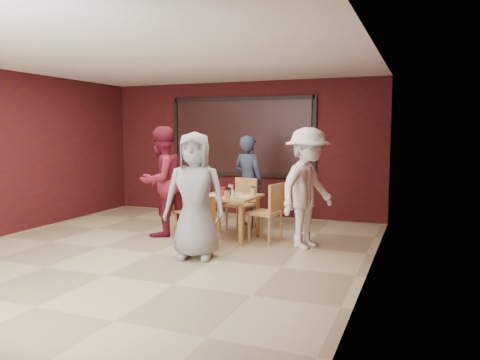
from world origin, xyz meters
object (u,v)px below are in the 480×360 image
at_px(chair_front, 203,219).
at_px(diner_back, 248,181).
at_px(diner_front, 195,196).
at_px(dining_table, 229,201).
at_px(chair_left, 185,207).
at_px(chair_back, 243,201).
at_px(diner_left, 162,181).
at_px(diner_right, 308,188).
at_px(chair_right, 270,209).

height_order(chair_front, diner_back, diner_back).
relative_size(chair_front, diner_back, 0.49).
relative_size(chair_front, diner_front, 0.47).
bearing_deg(dining_table, chair_front, -95.24).
xyz_separation_m(chair_front, chair_left, (-0.78, 0.90, -0.00)).
bearing_deg(diner_back, chair_left, 69.89).
distance_m(chair_back, diner_front, 2.05).
bearing_deg(chair_front, diner_front, -78.34).
relative_size(dining_table, diner_back, 0.56).
distance_m(dining_table, diner_back, 1.12).
height_order(diner_back, diner_left, diner_left).
xyz_separation_m(chair_left, diner_left, (-0.32, -0.24, 0.46)).
bearing_deg(diner_right, diner_left, 112.46).
height_order(diner_front, diner_right, diner_right).
height_order(diner_front, diner_left, diner_left).
distance_m(chair_back, chair_right, 1.07).
distance_m(dining_table, diner_front, 1.27).
xyz_separation_m(chair_front, chair_back, (0.02, 1.59, 0.06)).
distance_m(chair_front, chair_back, 1.59).
xyz_separation_m(diner_front, diner_left, (-1.19, 1.09, 0.04)).
xyz_separation_m(diner_back, diner_right, (1.41, -1.19, 0.07)).
distance_m(chair_right, diner_right, 0.75).
height_order(diner_front, diner_back, diner_front).
bearing_deg(chair_front, chair_right, 47.09).
bearing_deg(chair_left, diner_back, 52.34).
xyz_separation_m(chair_right, diner_back, (-0.77, 1.09, 0.31)).
distance_m(chair_left, diner_back, 1.33).
xyz_separation_m(diner_back, diner_left, (-1.10, -1.25, 0.08)).
height_order(chair_front, diner_front, diner_front).
relative_size(chair_back, diner_back, 0.55).
bearing_deg(diner_left, diner_back, 151.87).
height_order(dining_table, diner_right, diner_right).
bearing_deg(chair_left, dining_table, -6.24).
bearing_deg(diner_left, chair_left, 140.40).
distance_m(chair_left, chair_right, 1.56).
bearing_deg(chair_right, diner_front, -118.39).
distance_m(chair_front, diner_right, 1.64).
bearing_deg(diner_back, diner_right, 157.42).
height_order(chair_back, diner_front, diner_front).
height_order(dining_table, diner_left, diner_left).
relative_size(dining_table, diner_right, 0.52).
bearing_deg(diner_right, chair_front, 138.28).
height_order(chair_back, chair_right, chair_right).
distance_m(dining_table, chair_right, 0.70).
relative_size(chair_right, diner_right, 0.52).
bearing_deg(chair_right, diner_right, -9.23).
bearing_deg(diner_left, chair_right, 108.21).
bearing_deg(chair_left, chair_back, 40.59).
bearing_deg(diner_front, chair_right, 47.12).
bearing_deg(diner_front, chair_left, 108.63).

